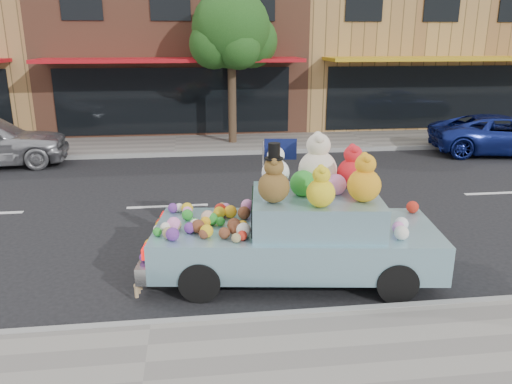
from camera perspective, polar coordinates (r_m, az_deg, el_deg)
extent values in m
plane|color=black|center=(11.36, -10.06, -1.65)|extent=(120.00, 120.00, 0.00)
cube|color=gray|center=(17.63, -9.19, 5.32)|extent=(60.00, 3.00, 0.12)
cube|color=gray|center=(6.79, -11.89, -14.74)|extent=(60.00, 0.12, 0.13)
cube|color=gray|center=(16.16, -9.34, 4.26)|extent=(60.00, 0.12, 0.13)
cube|color=brown|center=(22.77, -9.23, 16.67)|extent=(10.00, 8.00, 7.00)
cube|color=black|center=(18.88, -9.26, 10.21)|extent=(8.50, 0.06, 2.40)
cube|color=#B31018|center=(17.88, -9.58, 14.65)|extent=(9.00, 1.80, 0.12)
cube|color=#AB8047|center=(24.61, 15.78, 16.29)|extent=(10.00, 8.00, 7.00)
cube|color=black|center=(21.06, 19.53, 10.17)|extent=(8.50, 0.06, 2.40)
cube|color=gold|center=(20.18, 21.08, 14.04)|extent=(9.00, 1.80, 0.12)
cylinder|color=#38281C|center=(17.43, -2.74, 10.51)|extent=(0.28, 0.28, 3.20)
sphere|color=#194112|center=(17.31, -2.86, 18.16)|extent=(2.60, 2.60, 2.60)
sphere|color=#194112|center=(17.68, -0.55, 16.86)|extent=(1.80, 1.80, 1.80)
sphere|color=#194112|center=(17.08, -4.87, 16.46)|extent=(1.60, 1.60, 1.60)
sphere|color=#194112|center=(16.73, -1.95, 16.15)|extent=(1.40, 1.40, 1.40)
sphere|color=#194112|center=(17.89, -4.00, 17.15)|extent=(1.60, 1.60, 1.60)
imported|color=navy|center=(18.07, 26.39, 5.87)|extent=(4.82, 2.89, 1.25)
cylinder|color=black|center=(7.46, 15.78, -9.89)|extent=(0.62, 0.28, 0.60)
cylinder|color=black|center=(8.84, 13.23, -5.33)|extent=(0.62, 0.28, 0.60)
cylinder|color=black|center=(7.26, -6.43, -10.12)|extent=(0.62, 0.28, 0.60)
cylinder|color=black|center=(8.66, -5.23, -5.39)|extent=(0.62, 0.28, 0.60)
cube|color=#7EACBC|center=(7.83, 4.47, -5.94)|extent=(4.49, 2.26, 0.60)
cube|color=#7EACBC|center=(7.65, 6.81, -2.13)|extent=(2.08, 1.74, 0.50)
cube|color=silver|center=(8.04, -11.65, -6.76)|extent=(0.40, 1.79, 0.26)
cube|color=red|center=(7.30, -12.50, -6.62)|extent=(0.10, 0.29, 0.16)
cube|color=red|center=(8.53, -10.53, -2.96)|extent=(0.10, 0.29, 0.16)
cube|color=black|center=(7.61, -0.32, -2.12)|extent=(0.21, 1.29, 0.40)
sphere|color=brown|center=(7.13, 2.04, 0.59)|extent=(0.46, 0.46, 0.46)
sphere|color=brown|center=(7.05, 2.07, 2.89)|extent=(0.29, 0.29, 0.29)
sphere|color=brown|center=(6.93, 2.21, 3.44)|extent=(0.11, 0.11, 0.11)
sphere|color=brown|center=(7.12, 1.95, 3.81)|extent=(0.11, 0.11, 0.11)
cylinder|color=black|center=(7.02, 2.08, 3.85)|extent=(0.27, 0.27, 0.02)
cylinder|color=black|center=(7.00, 2.09, 4.73)|extent=(0.17, 0.17, 0.22)
sphere|color=beige|center=(7.83, 7.05, 2.54)|extent=(0.60, 0.60, 0.60)
sphere|color=beige|center=(7.74, 7.15, 5.32)|extent=(0.37, 0.37, 0.37)
sphere|color=beige|center=(7.60, 7.43, 6.02)|extent=(0.14, 0.14, 0.14)
sphere|color=beige|center=(7.85, 6.95, 6.39)|extent=(0.14, 0.14, 0.14)
sphere|color=orange|center=(7.32, 12.25, 0.75)|extent=(0.48, 0.48, 0.48)
sphere|color=orange|center=(7.24, 12.41, 3.12)|extent=(0.30, 0.30, 0.30)
sphere|color=orange|center=(7.13, 12.73, 3.67)|extent=(0.11, 0.11, 0.11)
sphere|color=orange|center=(7.32, 12.19, 4.06)|extent=(0.11, 0.11, 0.11)
sphere|color=red|center=(7.98, 10.92, 2.13)|extent=(0.47, 0.47, 0.47)
sphere|color=red|center=(7.91, 11.04, 4.25)|extent=(0.29, 0.29, 0.29)
sphere|color=red|center=(7.79, 11.31, 4.76)|extent=(0.11, 0.11, 0.11)
sphere|color=red|center=(7.98, 10.86, 5.07)|extent=(0.11, 0.11, 0.11)
sphere|color=white|center=(7.90, 2.26, 2.19)|extent=(0.45, 0.45, 0.45)
sphere|color=white|center=(7.83, 2.28, 4.23)|extent=(0.28, 0.28, 0.28)
sphere|color=white|center=(7.72, 2.41, 4.72)|extent=(0.11, 0.11, 0.11)
sphere|color=white|center=(7.91, 2.17, 5.02)|extent=(0.11, 0.11, 0.11)
sphere|color=gold|center=(6.99, 7.41, -0.12)|extent=(0.41, 0.41, 0.41)
sphere|color=gold|center=(6.92, 7.49, 1.95)|extent=(0.25, 0.25, 0.25)
sphere|color=gold|center=(6.82, 7.70, 2.42)|extent=(0.10, 0.10, 0.10)
sphere|color=gold|center=(6.98, 7.34, 2.78)|extent=(0.10, 0.10, 0.10)
sphere|color=#238324|center=(7.50, 5.41, 0.97)|extent=(0.40, 0.40, 0.40)
sphere|color=pink|center=(7.62, 9.12, 0.84)|extent=(0.32, 0.32, 0.32)
sphere|color=#238324|center=(7.68, -7.04, -3.48)|extent=(0.14, 0.14, 0.14)
sphere|color=beige|center=(7.52, -10.29, -4.02)|extent=(0.16, 0.16, 0.16)
sphere|color=pink|center=(8.19, -7.85, -2.14)|extent=(0.16, 0.16, 0.16)
sphere|color=beige|center=(7.52, -6.91, -3.76)|extent=(0.18, 0.18, 0.18)
sphere|color=#5E2F1A|center=(7.44, -2.51, -3.79)|extent=(0.21, 0.21, 0.21)
sphere|color=#5A287C|center=(8.35, -9.49, -1.81)|extent=(0.16, 0.16, 0.16)
sphere|color=#5E2F1A|center=(7.44, -6.63, -3.92)|extent=(0.20, 0.20, 0.20)
sphere|color=#238324|center=(7.42, -11.22, -4.49)|extent=(0.13, 0.13, 0.13)
sphere|color=orange|center=(7.43, -1.56, -3.92)|extent=(0.18, 0.18, 0.18)
sphere|color=#238324|center=(7.73, -5.12, -3.07)|extent=(0.20, 0.20, 0.20)
sphere|color=olive|center=(7.57, -9.21, -3.72)|extent=(0.18, 0.18, 0.18)
sphere|color=#AC2012|center=(8.36, -1.22, -1.66)|extent=(0.13, 0.13, 0.13)
sphere|color=#5E2F1A|center=(7.21, -3.64, -4.69)|extent=(0.17, 0.17, 0.17)
sphere|color=olive|center=(7.06, -2.27, -5.27)|extent=(0.14, 0.14, 0.14)
sphere|color=orange|center=(8.01, -2.94, -2.25)|extent=(0.21, 0.21, 0.21)
sphere|color=olive|center=(8.28, -3.89, -1.76)|extent=(0.16, 0.16, 0.16)
sphere|color=#238324|center=(7.69, -4.09, -3.37)|extent=(0.14, 0.14, 0.14)
sphere|color=#5E2F1A|center=(7.95, -1.38, -2.38)|extent=(0.21, 0.21, 0.21)
sphere|color=gold|center=(7.99, -4.21, -2.37)|extent=(0.20, 0.20, 0.20)
sphere|color=#5A287C|center=(7.21, -9.52, -4.78)|extent=(0.20, 0.20, 0.20)
sphere|color=#AC2012|center=(8.14, -4.10, -1.98)|extent=(0.20, 0.20, 0.20)
sphere|color=#AC2012|center=(7.13, -1.59, -4.99)|extent=(0.15, 0.15, 0.15)
sphere|color=#238324|center=(7.97, -7.85, -2.61)|extent=(0.18, 0.18, 0.18)
sphere|color=pink|center=(7.57, -9.37, -3.63)|extent=(0.21, 0.21, 0.21)
sphere|color=#5A287C|center=(7.44, -7.60, -4.08)|extent=(0.17, 0.17, 0.17)
sphere|color=orange|center=(7.67, -5.76, -3.38)|extent=(0.17, 0.17, 0.17)
sphere|color=beige|center=(8.38, -8.76, -1.77)|extent=(0.15, 0.15, 0.15)
sphere|color=pink|center=(8.22, -3.49, -1.87)|extent=(0.17, 0.17, 0.17)
sphere|color=gold|center=(8.25, -7.87, -1.87)|extent=(0.19, 0.19, 0.19)
sphere|color=olive|center=(7.29, -9.96, -4.63)|extent=(0.18, 0.18, 0.18)
sphere|color=#5E2F1A|center=(7.32, -2.34, -4.12)|extent=(0.21, 0.21, 0.21)
sphere|color=#5E2F1A|center=(7.23, -5.97, -4.77)|extent=(0.15, 0.15, 0.15)
sphere|color=pink|center=(8.27, -0.99, -1.57)|extent=(0.22, 0.22, 0.22)
sphere|color=gold|center=(7.26, -5.66, -4.46)|extent=(0.20, 0.20, 0.20)
sphere|color=beige|center=(7.23, -1.42, -4.38)|extent=(0.22, 0.22, 0.22)
sphere|color=#D8A88C|center=(7.74, -5.51, -2.89)|extent=(0.22, 0.22, 0.22)
sphere|color=orange|center=(7.98, -11.72, -5.41)|extent=(0.14, 0.14, 0.14)
sphere|color=gold|center=(8.52, -10.90, -3.78)|extent=(0.16, 0.16, 0.16)
sphere|color=#AC2012|center=(8.59, -10.81, -3.56)|extent=(0.18, 0.18, 0.18)
sphere|color=orange|center=(7.78, -12.04, -5.89)|extent=(0.17, 0.17, 0.17)
sphere|color=pink|center=(7.63, -12.32, -6.52)|extent=(0.14, 0.14, 0.14)
sphere|color=#AC2012|center=(8.38, -11.11, -4.32)|extent=(0.12, 0.12, 0.12)
sphere|color=beige|center=(8.36, -11.13, -4.21)|extent=(0.16, 0.16, 0.16)
sphere|color=#5A287C|center=(7.42, -12.69, -7.28)|extent=(0.13, 0.13, 0.13)
sphere|color=#AC2012|center=(7.85, -11.93, -5.81)|extent=(0.14, 0.14, 0.14)
sphere|color=#238324|center=(8.70, -10.65, -3.32)|extent=(0.16, 0.16, 0.16)
sphere|color=gold|center=(8.15, 14.36, -2.48)|extent=(0.20, 0.20, 0.20)
sphere|color=white|center=(7.79, 16.29, -3.52)|extent=(0.21, 0.21, 0.21)
sphere|color=#5A287C|center=(8.13, 13.66, -2.41)|extent=(0.21, 0.21, 0.21)
sphere|color=beige|center=(7.94, 13.97, -2.73)|extent=(0.26, 0.26, 0.26)
sphere|color=#AC2012|center=(8.62, 17.46, -1.65)|extent=(0.20, 0.20, 0.20)
sphere|color=pink|center=(7.68, 15.94, -3.92)|extent=(0.18, 0.18, 0.18)
sphere|color=beige|center=(7.44, 16.30, -4.50)|extent=(0.21, 0.21, 0.21)
cylinder|color=#997A54|center=(7.42, -13.50, -11.05)|extent=(0.06, 0.06, 0.17)
sphere|color=#997A54|center=(7.38, -13.56, -10.40)|extent=(0.07, 0.07, 0.07)
cylinder|color=#997A54|center=(7.52, -13.29, -10.62)|extent=(0.06, 0.06, 0.17)
sphere|color=#997A54|center=(7.48, -13.34, -9.97)|extent=(0.07, 0.07, 0.07)
cylinder|color=#997A54|center=(7.63, -13.07, -10.20)|extent=(0.06, 0.06, 0.17)
sphere|color=#997A54|center=(7.58, -13.12, -9.56)|extent=(0.07, 0.07, 0.07)
cylinder|color=#997A54|center=(7.73, -12.87, -9.79)|extent=(0.06, 0.06, 0.17)
sphere|color=#997A54|center=(7.69, -12.92, -9.16)|extent=(0.07, 0.07, 0.07)
cylinder|color=#997A54|center=(7.84, -12.67, -9.39)|extent=(0.06, 0.06, 0.17)
sphere|color=#997A54|center=(7.80, -12.72, -8.76)|extent=(0.07, 0.07, 0.07)
cylinder|color=#997A54|center=(7.94, -12.48, -9.00)|extent=(0.06, 0.06, 0.17)
sphere|color=#997A54|center=(7.90, -12.52, -8.38)|extent=(0.07, 0.07, 0.07)
cylinder|color=#997A54|center=(8.05, -12.29, -8.62)|extent=(0.06, 0.06, 0.17)
sphere|color=#997A54|center=(8.01, -12.33, -8.01)|extent=(0.07, 0.07, 0.07)
cylinder|color=#997A54|center=(8.16, -12.11, -8.26)|extent=(0.06, 0.06, 0.17)
sphere|color=#997A54|center=(8.12, -12.15, -7.65)|extent=(0.07, 0.07, 0.07)
cylinder|color=#997A54|center=(8.26, -11.93, -7.90)|extent=(0.06, 0.06, 0.17)
sphere|color=#997A54|center=(8.22, -11.97, -7.30)|extent=(0.07, 0.07, 0.07)
cylinder|color=#997A54|center=(8.37, -11.76, -7.55)|extent=(0.06, 0.06, 0.17)
sphere|color=#997A54|center=(8.33, -11.80, -6.95)|extent=(0.07, 0.07, 0.07)
cylinder|color=#997A54|center=(8.48, -11.59, -7.21)|extent=(0.06, 0.06, 0.17)
sphere|color=#997A54|center=(8.44, -11.63, -6.62)|extent=(0.07, 0.07, 0.07)
cylinder|color=#997A54|center=(8.59, -11.42, -6.87)|extent=(0.06, 0.06, 0.17)
sphere|color=#997A54|center=(8.55, -11.46, -6.29)|extent=(0.07, 0.07, 0.07)
cylinder|color=#997A54|center=(8.70, -11.27, -6.55)|extent=(0.06, 0.06, 0.17)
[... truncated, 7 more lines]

